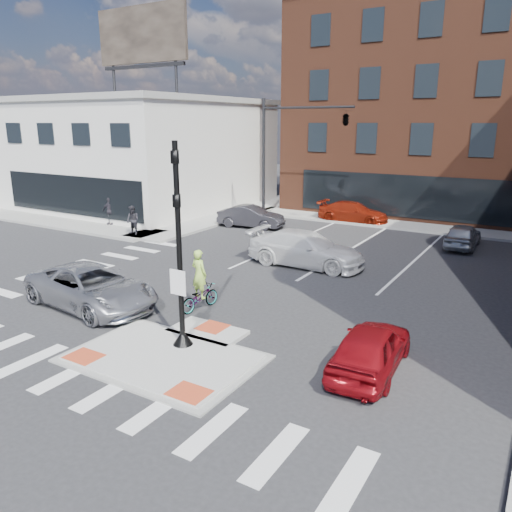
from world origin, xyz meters
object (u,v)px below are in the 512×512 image
Objects in this scene: pedestrian_a at (133,220)px; cyclist at (200,290)px; bg_car_dark at (251,217)px; silver_suv at (91,287)px; white_pickup at (306,249)px; red_sedan at (371,348)px; bg_car_silver at (463,236)px; bg_car_red at (353,212)px; pedestrian_b at (110,211)px.

cyclist is at bearing -32.48° from pedestrian_a.
cyclist is at bearing -163.94° from bg_car_dark.
silver_suv is at bearing -178.93° from bg_car_dark.
white_pickup is 11.30m from pedestrian_a.
red_sedan is at bearing -147.08° from bg_car_dark.
cyclist is (-6.77, 1.28, 0.08)m from red_sedan.
red_sedan is 15.97m from bg_car_silver.
pedestrian_a is at bearing 134.92° from bg_car_dark.
bg_car_silver is 8.36m from bg_car_red.
red_sedan is at bearing -24.04° from pedestrian_a.
bg_car_dark is at bearing 18.21° from pedestrian_b.
pedestrian_b is (-14.76, 1.65, 0.22)m from white_pickup.
bg_car_dark is 1.10× the size of bg_car_silver.
bg_car_silver is 16.06m from cyclist.
pedestrian_b is (-10.43, 10.63, 0.26)m from silver_suv.
cyclist reaches higher than bg_car_red.
silver_suv is 3.98m from cyclist.
cyclist reaches higher than white_pickup.
pedestrian_b reaches higher than pedestrian_a.
bg_car_dark is 1.89× the size of cyclist.
bg_car_dark is 2.42× the size of pedestrian_b.
pedestrian_b is at bearing 125.40° from bg_car_red.
pedestrian_b is at bearing 159.72° from pedestrian_a.
bg_car_dark is at bearing 5.75° from bg_car_silver.
silver_suv is 0.99× the size of white_pickup.
white_pickup is at bearing -140.40° from bg_car_dark.
bg_car_red is 18.32m from cyclist.
pedestrian_a is at bearing -30.11° from red_sedan.
red_sedan is at bearing 176.69° from cyclist.
pedestrian_a is 0.97× the size of pedestrian_b.
bg_car_silver is 18.52m from pedestrian_a.
silver_suv reaches higher than bg_car_silver.
bg_car_dark is at bearing 133.91° from bg_car_red.
bg_car_red is (2.49, 20.13, -0.08)m from silver_suv.
pedestrian_a is (-11.29, 0.20, 0.20)m from white_pickup.
bg_car_red reaches higher than red_sedan.
pedestrian_b is at bearing -29.49° from red_sedan.
pedestrian_b is at bearing 15.56° from bg_car_silver.
white_pickup reaches higher than bg_car_dark.
white_pickup is at bearing -88.94° from cyclist.
bg_car_dark is 7.07m from bg_car_red.
red_sedan is at bearing -80.52° from silver_suv.
bg_car_dark is at bearing -58.13° from cyclist.
bg_car_dark is 9.11m from pedestrian_b.
red_sedan is 2.33× the size of pedestrian_a.
white_pickup is at bearing 52.38° from bg_car_silver.
pedestrian_b is (-12.92, -9.50, 0.34)m from bg_car_red.
pedestrian_a is 3.76m from pedestrian_b.
pedestrian_a is at bearing 43.58° from silver_suv.
silver_suv is at bearing 172.03° from bg_car_red.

